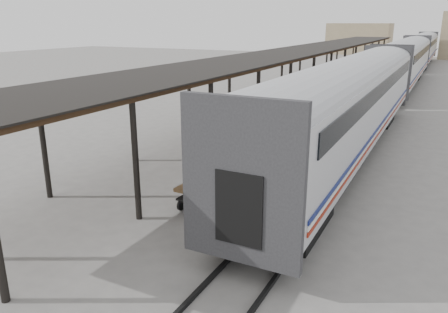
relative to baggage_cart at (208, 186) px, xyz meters
name	(u,v)px	position (x,y,z in m)	size (l,w,h in m)	color
ground	(205,204)	(-0.07, -0.13, -0.65)	(160.00, 160.00, 0.00)	slate
train	(405,60)	(3.12, 33.67, 2.04)	(3.45, 76.01, 4.01)	silver
canopy	(310,50)	(-3.47, 23.87, 3.36)	(4.90, 64.30, 4.15)	#422B19
rails	(402,87)	(3.13, 33.87, -0.59)	(1.54, 150.00, 0.12)	black
building_left	(359,39)	(-10.07, 81.87, 2.35)	(12.00, 8.00, 6.00)	tan
baggage_cart	(208,186)	(0.00, 0.00, 0.00)	(1.37, 2.46, 0.86)	brown
suitcase_stack	(210,172)	(-0.09, 0.37, 0.41)	(1.30, 1.04, 0.59)	#3A3A3D
luggage_tug	(309,104)	(-1.62, 17.86, -0.09)	(1.12, 1.53, 1.22)	maroon
porter	(205,162)	(0.25, -0.65, 1.14)	(0.68, 0.45, 1.86)	navy
pedestrian	(285,99)	(-3.03, 16.79, 0.33)	(1.15, 0.48, 1.96)	black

